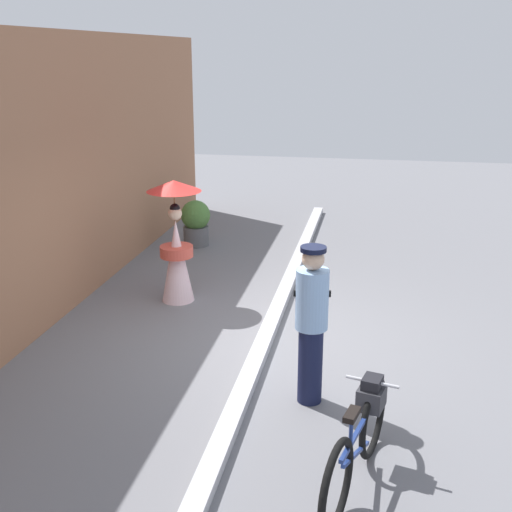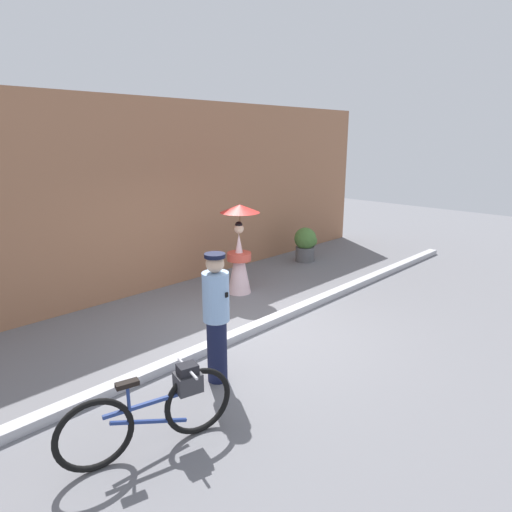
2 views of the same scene
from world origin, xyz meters
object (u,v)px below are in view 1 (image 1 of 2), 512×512
object	(u,v)px
bicycle_near_officer	(359,438)
person_officer	(311,321)
potted_plant_by_door	(196,221)
person_with_parasol	(176,242)

from	to	relation	value
bicycle_near_officer	person_officer	xyz separation A→B (m)	(1.29, 0.56, 0.49)
person_officer	potted_plant_by_door	size ratio (longest dim) A/B	1.97
person_with_parasol	potted_plant_by_door	size ratio (longest dim) A/B	2.07
person_with_parasol	bicycle_near_officer	bearing A→B (deg)	-143.66
bicycle_near_officer	potted_plant_by_door	bearing A→B (deg)	26.57
person_officer	person_with_parasol	size ratio (longest dim) A/B	0.95
person_with_parasol	person_officer	bearing A→B (deg)	-138.38
potted_plant_by_door	person_with_parasol	bearing A→B (deg)	-169.73
bicycle_near_officer	person_officer	bearing A→B (deg)	23.42
person_with_parasol	potted_plant_by_door	world-z (taller)	person_with_parasol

